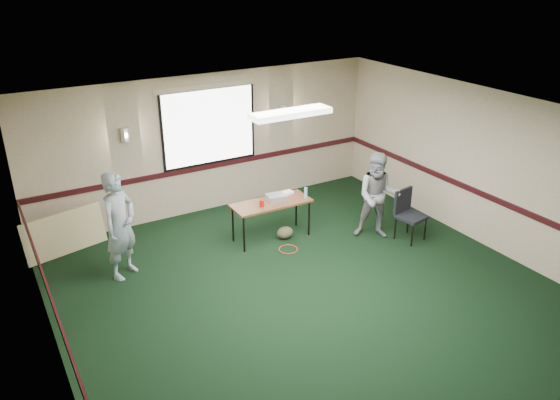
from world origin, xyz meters
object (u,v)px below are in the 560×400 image
person_right (378,196)px  folding_table (271,205)px  projector (276,197)px  conference_chair (408,211)px  person_left (120,226)px

person_right → folding_table: bearing=-171.9°
projector → conference_chair: size_ratio=0.35×
projector → person_right: 1.80m
projector → person_right: size_ratio=0.20×
folding_table → person_right: 1.88m
person_left → person_right: (4.27, -0.97, -0.07)m
conference_chair → person_left: person_left is taller
conference_chair → person_left: size_ratio=0.52×
conference_chair → person_right: bearing=134.6°
folding_table → conference_chair: (2.10, -1.20, -0.12)m
folding_table → person_left: bearing=179.2°
folding_table → person_right: person_right is taller
folding_table → conference_chair: 2.42m
folding_table → person_left: size_ratio=0.82×
conference_chair → person_left: 4.90m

